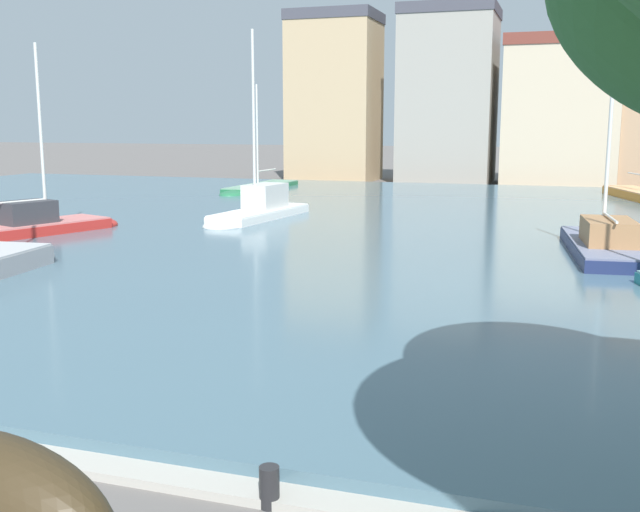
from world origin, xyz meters
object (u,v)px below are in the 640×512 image
at_px(sailboat_red, 46,226).
at_px(sailboat_navy, 602,245).
at_px(sailboat_white, 256,213).
at_px(mooring_bollard, 269,487).
at_px(sailboat_green, 257,189).

bearing_deg(sailboat_red, sailboat_navy, 5.53).
bearing_deg(sailboat_white, sailboat_red, -134.43).
distance_m(sailboat_red, sailboat_navy, 20.33).
distance_m(sailboat_red, mooring_bollard, 22.79).
bearing_deg(mooring_bollard, sailboat_green, 113.21).
height_order(sailboat_navy, sailboat_green, sailboat_green).
xyz_separation_m(sailboat_navy, sailboat_white, (-14.11, 4.29, 0.08)).
relative_size(sailboat_navy, sailboat_white, 0.98).
bearing_deg(sailboat_white, sailboat_green, 112.92).
height_order(sailboat_green, mooring_bollard, sailboat_green).
distance_m(sailboat_green, mooring_bollard, 39.28).
xyz_separation_m(sailboat_red, mooring_bollard, (15.89, -16.33, -0.28)).
bearing_deg(sailboat_navy, mooring_bollard, -103.36).
bearing_deg(sailboat_green, sailboat_white, -67.08).
xyz_separation_m(sailboat_red, sailboat_navy, (20.24, 1.96, -0.03)).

